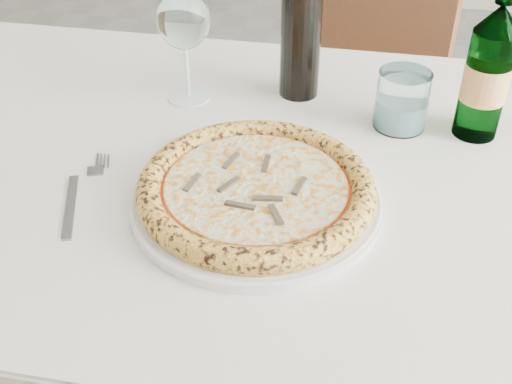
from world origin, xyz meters
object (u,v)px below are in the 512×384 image
pizza (256,188)px  wine_glass (184,21)px  beer_bottle (487,72)px  dining_table (269,210)px  chair_far (365,75)px  plate (256,199)px  tumbler (401,104)px  wine_bottle (301,29)px

pizza → wine_glass: size_ratio=1.66×
pizza → beer_bottle: beer_bottle is taller
dining_table → wine_glass: size_ratio=7.43×
chair_far → plate: chair_far is taller
dining_table → pizza: size_ratio=4.48×
plate → chair_far: bearing=82.8°
dining_table → tumbler: bearing=38.8°
wine_glass → beer_bottle: size_ratio=0.73×
pizza → chair_far: bearing=82.8°
beer_bottle → wine_glass: bearing=177.8°
wine_bottle → plate: bearing=-91.6°
dining_table → wine_glass: bearing=136.1°
dining_table → beer_bottle: size_ratio=5.43×
chair_far → tumbler: bearing=-83.3°
beer_bottle → wine_bottle: size_ratio=0.96×
tumbler → chair_far: bearing=96.7°
tumbler → pizza: bearing=-126.6°
chair_far → beer_bottle: bearing=-73.0°
plate → tumbler: size_ratio=3.67×
chair_far → plate: bearing=-97.2°
chair_far → pizza: chair_far is taller
tumbler → wine_bottle: (-0.18, 0.08, 0.08)m
chair_far → beer_bottle: size_ratio=3.51×
pizza → beer_bottle: (0.30, 0.25, 0.08)m
chair_far → wine_bottle: wine_bottle is taller
plate → wine_glass: wine_glass is taller
wine_glass → tumbler: (0.36, -0.02, -0.10)m
tumbler → beer_bottle: beer_bottle is taller
dining_table → wine_bottle: wine_bottle is taller
chair_far → beer_bottle: 0.73m
plate → beer_bottle: bearing=39.5°
wine_glass → beer_bottle: beer_bottle is taller
pizza → beer_bottle: bearing=39.5°
plate → wine_bottle: (0.01, 0.32, 0.11)m
dining_table → tumbler: tumbler is taller
plate → tumbler: (0.18, 0.25, 0.03)m
chair_far → plate: 0.91m
pizza → wine_glass: wine_glass is taller
dining_table → plate: (-0.00, -0.10, 0.10)m
chair_far → wine_glass: (-0.28, -0.61, 0.36)m
pizza → tumbler: tumbler is taller
plate → beer_bottle: beer_bottle is taller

